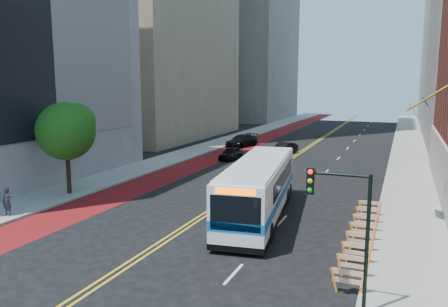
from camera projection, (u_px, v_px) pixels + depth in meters
ground at (161, 243)px, 22.49m from camera, size 160.00×160.00×0.00m
sidewalk_left at (201, 149)px, 54.37m from camera, size 4.00×140.00×0.15m
sidewalk_right at (409, 162)px, 45.32m from camera, size 4.00×140.00×0.15m
bus_lane_paint at (230, 151)px, 52.92m from camera, size 3.60×140.00×0.01m
center_line_inner at (294, 155)px, 49.93m from camera, size 0.14×140.00×0.01m
center_line_outer at (297, 156)px, 49.79m from camera, size 0.14×140.00×0.01m
lane_dashes at (347, 148)px, 55.35m from camera, size 0.14×98.20×0.01m
construction_barriers at (362, 234)px, 21.89m from camera, size 1.42×10.91×1.00m
street_tree at (67, 129)px, 31.46m from camera, size 4.20×4.20×6.70m
traffic_signal at (342, 212)px, 15.14m from camera, size 2.21×0.34×5.07m
transit_bus at (259, 188)px, 26.65m from camera, size 4.57×13.11×3.53m
car_a at (231, 153)px, 47.16m from camera, size 1.67×3.96×1.34m
car_b at (284, 148)px, 50.71m from camera, size 2.60×4.41×1.37m
car_c at (242, 141)px, 56.75m from camera, size 3.45×5.74×1.56m
pedestrian at (7, 202)px, 26.57m from camera, size 0.67×0.48×1.73m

